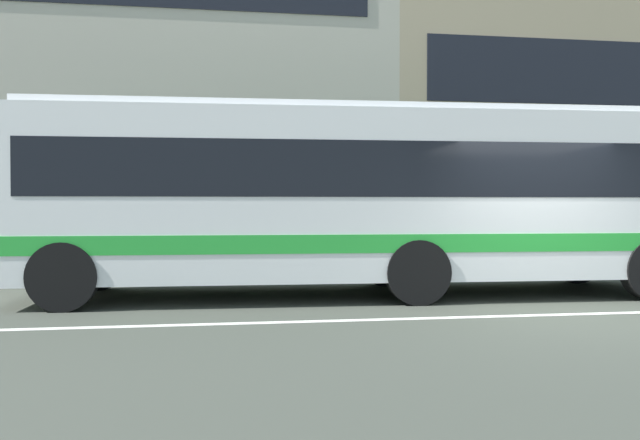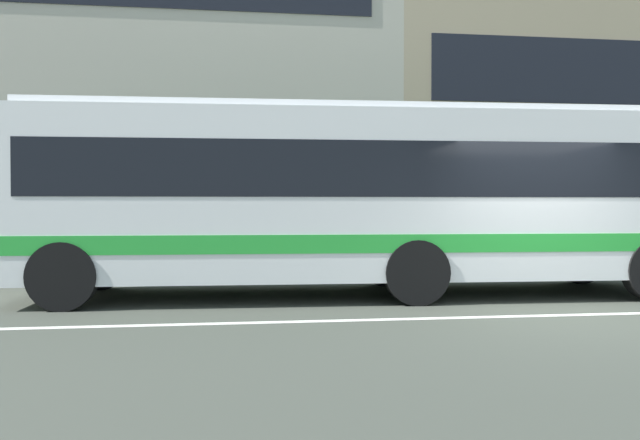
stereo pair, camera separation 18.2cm
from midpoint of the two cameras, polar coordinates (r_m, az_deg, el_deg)
ground_plane at (r=9.77m, az=21.60°, el=-7.77°), size 160.00×160.00×0.00m
lane_centre_line at (r=9.77m, az=21.60°, el=-7.75°), size 60.00×0.16×0.01m
hedge_row_far at (r=15.43m, az=10.84°, el=-2.87°), size 19.47×1.10×0.84m
apartment_block_left at (r=24.13m, az=-24.31°, el=14.19°), size 22.90×10.18×13.94m
apartment_block_right at (r=27.08m, az=25.19°, el=7.74°), size 19.60×10.18×9.28m
transit_bus at (r=11.05m, az=3.97°, el=2.32°), size 11.19×3.02×3.13m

